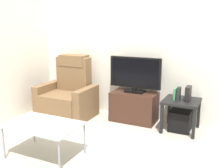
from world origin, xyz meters
TOP-DOWN VIEW (x-y plane):
  - ground_plane at (0.00, 0.00)m, footprint 6.40×6.40m
  - wall_back at (0.00, 1.13)m, footprint 6.40×0.06m
  - wall_side at (-1.88, 0.00)m, footprint 0.06×4.48m
  - tv_stand at (0.12, 0.85)m, footprint 0.77×0.44m
  - television at (0.12, 0.87)m, footprint 0.89×0.20m
  - recliner_armchair at (-1.07, 0.63)m, footprint 0.98×0.78m
  - side_table at (0.92, 0.77)m, footprint 0.54×0.54m
  - subwoofer_box at (0.92, 0.77)m, footprint 0.32×0.32m
  - book_leftmost at (0.82, 0.75)m, footprint 0.03×0.13m
  - book_middle at (0.88, 0.75)m, footprint 0.05×0.11m
  - game_console at (1.01, 0.78)m, footprint 0.07×0.20m
  - coffee_table at (-0.45, -0.80)m, footprint 0.90×0.60m
  - cell_phone at (-0.49, -0.76)m, footprint 0.08×0.15m

SIDE VIEW (x-z plane):
  - ground_plane at x=0.00m, z-range 0.00..0.00m
  - subwoofer_box at x=0.92m, z-range 0.00..0.32m
  - tv_stand at x=0.12m, z-range 0.00..0.51m
  - recliner_armchair at x=-1.07m, z-range -0.17..0.91m
  - coffee_table at x=-0.45m, z-range 0.19..0.62m
  - side_table at x=0.92m, z-range 0.17..0.66m
  - cell_phone at x=-0.49m, z-range 0.43..0.44m
  - book_leftmost at x=0.82m, z-range 0.50..0.68m
  - book_middle at x=0.88m, z-range 0.50..0.70m
  - game_console at x=1.01m, z-range 0.50..0.72m
  - television at x=0.12m, z-range 0.52..1.12m
  - wall_back at x=0.00m, z-range 0.00..2.60m
  - wall_side at x=-1.88m, z-range 0.00..2.60m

